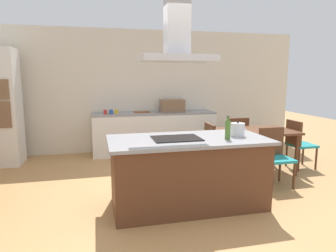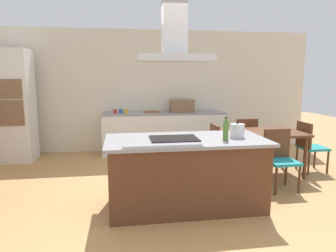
{
  "view_description": "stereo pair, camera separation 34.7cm",
  "coord_description": "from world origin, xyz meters",
  "px_view_note": "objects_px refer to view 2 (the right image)",
  "views": [
    {
      "loc": [
        -1.13,
        -3.6,
        1.67
      ],
      "look_at": [
        -0.17,
        0.4,
        1.0
      ],
      "focal_mm": 32.35,
      "sensor_mm": 36.0,
      "label": 1
    },
    {
      "loc": [
        -0.79,
        -3.67,
        1.67
      ],
      "look_at": [
        -0.17,
        0.4,
        1.0
      ],
      "focal_mm": 32.35,
      "sensor_mm": 36.0,
      "label": 2
    }
  ],
  "objects_px": {
    "countertop_microwave": "(182,106)",
    "chair_at_left_end": "(208,147)",
    "chair_facing_island": "(280,155)",
    "chair_facing_back_wall": "(244,138)",
    "cooktop": "(174,138)",
    "cutting_board": "(152,112)",
    "mixing_bowl": "(237,129)",
    "coffee_mug_red": "(115,111)",
    "dining_table": "(260,136)",
    "olive_oil_bottle": "(226,130)",
    "coffee_mug_blue": "(121,111)",
    "chair_at_right_end": "(309,144)",
    "wall_oven_stack": "(14,106)",
    "range_hood": "(174,40)",
    "tea_kettle": "(237,131)",
    "coffee_mug_yellow": "(126,111)"
  },
  "relations": [
    {
      "from": "wall_oven_stack",
      "to": "chair_facing_island",
      "type": "bearing_deg",
      "value": -26.48
    },
    {
      "from": "dining_table",
      "to": "chair_facing_back_wall",
      "type": "height_order",
      "value": "chair_facing_back_wall"
    },
    {
      "from": "chair_facing_back_wall",
      "to": "chair_facing_island",
      "type": "xyz_separation_m",
      "value": [
        0.0,
        -1.33,
        0.0
      ]
    },
    {
      "from": "chair_facing_island",
      "to": "countertop_microwave",
      "type": "bearing_deg",
      "value": 112.58
    },
    {
      "from": "cooktop",
      "to": "cutting_board",
      "type": "height_order",
      "value": "cutting_board"
    },
    {
      "from": "countertop_microwave",
      "to": "chair_facing_back_wall",
      "type": "relative_size",
      "value": 0.56
    },
    {
      "from": "mixing_bowl",
      "to": "range_hood",
      "type": "relative_size",
      "value": 0.2
    },
    {
      "from": "dining_table",
      "to": "countertop_microwave",
      "type": "bearing_deg",
      "value": 119.74
    },
    {
      "from": "chair_at_right_end",
      "to": "chair_at_left_end",
      "type": "bearing_deg",
      "value": 180.0
    },
    {
      "from": "coffee_mug_red",
      "to": "chair_facing_island",
      "type": "relative_size",
      "value": 0.1
    },
    {
      "from": "olive_oil_bottle",
      "to": "wall_oven_stack",
      "type": "height_order",
      "value": "wall_oven_stack"
    },
    {
      "from": "countertop_microwave",
      "to": "dining_table",
      "type": "relative_size",
      "value": 0.36
    },
    {
      "from": "olive_oil_bottle",
      "to": "coffee_mug_blue",
      "type": "bearing_deg",
      "value": 112.99
    },
    {
      "from": "coffee_mug_red",
      "to": "mixing_bowl",
      "type": "bearing_deg",
      "value": -55.6
    },
    {
      "from": "wall_oven_stack",
      "to": "dining_table",
      "type": "distance_m",
      "value": 4.71
    },
    {
      "from": "tea_kettle",
      "to": "chair_at_right_end",
      "type": "xyz_separation_m",
      "value": [
        1.78,
        1.13,
        -0.48
      ]
    },
    {
      "from": "countertop_microwave",
      "to": "dining_table",
      "type": "distance_m",
      "value": 2.08
    },
    {
      "from": "tea_kettle",
      "to": "countertop_microwave",
      "type": "xyz_separation_m",
      "value": [
        -0.15,
        2.9,
        0.05
      ]
    },
    {
      "from": "chair_facing_island",
      "to": "chair_facing_back_wall",
      "type": "bearing_deg",
      "value": 90.0
    },
    {
      "from": "mixing_bowl",
      "to": "wall_oven_stack",
      "type": "height_order",
      "value": "wall_oven_stack"
    },
    {
      "from": "olive_oil_bottle",
      "to": "coffee_mug_yellow",
      "type": "distance_m",
      "value": 3.23
    },
    {
      "from": "tea_kettle",
      "to": "chair_facing_back_wall",
      "type": "bearing_deg",
      "value": 64.22
    },
    {
      "from": "olive_oil_bottle",
      "to": "countertop_microwave",
      "type": "distance_m",
      "value": 3.06
    },
    {
      "from": "chair_at_left_end",
      "to": "chair_facing_island",
      "type": "distance_m",
      "value": 1.13
    },
    {
      "from": "tea_kettle",
      "to": "countertop_microwave",
      "type": "height_order",
      "value": "countertop_microwave"
    },
    {
      "from": "coffee_mug_yellow",
      "to": "range_hood",
      "type": "xyz_separation_m",
      "value": [
        0.55,
        -2.83,
        1.16
      ]
    },
    {
      "from": "mixing_bowl",
      "to": "coffee_mug_red",
      "type": "bearing_deg",
      "value": 124.4
    },
    {
      "from": "olive_oil_bottle",
      "to": "mixing_bowl",
      "type": "relative_size",
      "value": 1.58
    },
    {
      "from": "chair_facing_back_wall",
      "to": "chair_at_right_end",
      "type": "xyz_separation_m",
      "value": [
        0.92,
        -0.67,
        0.0
      ]
    },
    {
      "from": "coffee_mug_yellow",
      "to": "range_hood",
      "type": "height_order",
      "value": "range_hood"
    },
    {
      "from": "mixing_bowl",
      "to": "chair_at_left_end",
      "type": "bearing_deg",
      "value": 101.51
    },
    {
      "from": "tea_kettle",
      "to": "mixing_bowl",
      "type": "xyz_separation_m",
      "value": [
        0.12,
        0.3,
        -0.04
      ]
    },
    {
      "from": "coffee_mug_red",
      "to": "chair_facing_island",
      "type": "bearing_deg",
      "value": -43.71
    },
    {
      "from": "cooktop",
      "to": "coffee_mug_red",
      "type": "height_order",
      "value": "coffee_mug_red"
    },
    {
      "from": "olive_oil_bottle",
      "to": "coffee_mug_blue",
      "type": "distance_m",
      "value": 3.27
    },
    {
      "from": "coffee_mug_blue",
      "to": "chair_at_right_end",
      "type": "bearing_deg",
      "value": -27.9
    },
    {
      "from": "countertop_microwave",
      "to": "coffee_mug_blue",
      "type": "height_order",
      "value": "countertop_microwave"
    },
    {
      "from": "chair_at_right_end",
      "to": "range_hood",
      "type": "distance_m",
      "value": 3.25
    },
    {
      "from": "dining_table",
      "to": "chair_facing_back_wall",
      "type": "xyz_separation_m",
      "value": [
        0.0,
        0.67,
        -0.16
      ]
    },
    {
      "from": "coffee_mug_blue",
      "to": "cutting_board",
      "type": "relative_size",
      "value": 0.26
    },
    {
      "from": "coffee_mug_blue",
      "to": "mixing_bowl",
      "type": "bearing_deg",
      "value": -57.83
    },
    {
      "from": "olive_oil_bottle",
      "to": "coffee_mug_red",
      "type": "xyz_separation_m",
      "value": [
        -1.4,
        2.98,
        -0.08
      ]
    },
    {
      "from": "countertop_microwave",
      "to": "chair_facing_island",
      "type": "relative_size",
      "value": 0.56
    },
    {
      "from": "wall_oven_stack",
      "to": "olive_oil_bottle",
      "type": "bearing_deg",
      "value": -40.06
    },
    {
      "from": "wall_oven_stack",
      "to": "mixing_bowl",
      "type": "bearing_deg",
      "value": -32.68
    },
    {
      "from": "mixing_bowl",
      "to": "dining_table",
      "type": "bearing_deg",
      "value": 47.63
    },
    {
      "from": "coffee_mug_red",
      "to": "chair_facing_back_wall",
      "type": "distance_m",
      "value": 2.72
    },
    {
      "from": "countertop_microwave",
      "to": "chair_at_left_end",
      "type": "xyz_separation_m",
      "value": [
        0.1,
        -1.78,
        -0.53
      ]
    },
    {
      "from": "coffee_mug_blue",
      "to": "chair_facing_back_wall",
      "type": "distance_m",
      "value": 2.62
    },
    {
      "from": "range_hood",
      "to": "tea_kettle",
      "type": "bearing_deg",
      "value": -1.51
    }
  ]
}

